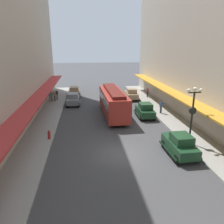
{
  "coord_description": "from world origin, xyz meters",
  "views": [
    {
      "loc": [
        -2.81,
        -16.11,
        8.66
      ],
      "look_at": [
        0.0,
        6.0,
        1.8
      ],
      "focal_mm": 34.79,
      "sensor_mm": 36.0,
      "label": 1
    }
  ],
  "objects": [
    {
      "name": "ground_plane",
      "position": [
        0.0,
        0.0,
        0.0
      ],
      "size": [
        200.0,
        200.0,
        0.0
      ],
      "primitive_type": "plane",
      "color": "#424244"
    },
    {
      "name": "sidewalk_left",
      "position": [
        -7.5,
        0.0,
        0.07
      ],
      "size": [
        3.0,
        60.0,
        0.15
      ],
      "primitive_type": "cube",
      "color": "#99968E",
      "rests_on": "ground"
    },
    {
      "name": "sidewalk_right",
      "position": [
        7.5,
        0.0,
        0.07
      ],
      "size": [
        3.0,
        60.0,
        0.15
      ],
      "primitive_type": "cube",
      "color": "#99968E",
      "rests_on": "ground"
    },
    {
      "name": "parked_car_0",
      "position": [
        -4.65,
        21.51,
        0.94
      ],
      "size": [
        2.29,
        4.31,
        1.84
      ],
      "color": "#997F5B",
      "rests_on": "ground"
    },
    {
      "name": "parked_car_1",
      "position": [
        4.74,
        -0.77,
        0.94
      ],
      "size": [
        2.2,
        4.28,
        1.84
      ],
      "color": "#193D23",
      "rests_on": "ground"
    },
    {
      "name": "parked_car_2",
      "position": [
        4.56,
        9.17,
        0.94
      ],
      "size": [
        2.19,
        4.28,
        1.84
      ],
      "color": "#193D23",
      "rests_on": "ground"
    },
    {
      "name": "parked_car_3",
      "position": [
        -4.59,
        16.17,
        0.94
      ],
      "size": [
        2.21,
        4.29,
        1.84
      ],
      "color": "slate",
      "rests_on": "ground"
    },
    {
      "name": "parked_car_4",
      "position": [
        4.85,
        18.6,
        0.94
      ],
      "size": [
        2.19,
        4.28,
        1.84
      ],
      "color": "#997F5B",
      "rests_on": "ground"
    },
    {
      "name": "streetcar",
      "position": [
        0.69,
        10.23,
        1.9
      ],
      "size": [
        2.78,
        9.67,
        3.46
      ],
      "color": "#A52D23",
      "rests_on": "ground"
    },
    {
      "name": "lamp_post_with_clock",
      "position": [
        6.4,
        0.87,
        2.99
      ],
      "size": [
        1.42,
        0.44,
        5.16
      ],
      "color": "black",
      "rests_on": "sidewalk_right"
    },
    {
      "name": "fire_hydrant",
      "position": [
        -6.35,
        3.52,
        0.56
      ],
      "size": [
        0.24,
        0.24,
        0.82
      ],
      "color": "#B21E19",
      "rests_on": "sidewalk_left"
    },
    {
      "name": "pedestrian_0",
      "position": [
        -8.05,
        18.34,
        0.99
      ],
      "size": [
        0.36,
        0.24,
        1.64
      ],
      "color": "#4C4238",
      "rests_on": "sidewalk_left"
    },
    {
      "name": "pedestrian_1",
      "position": [
        -8.37,
        18.3,
        1.01
      ],
      "size": [
        0.36,
        0.28,
        1.67
      ],
      "color": "slate",
      "rests_on": "sidewalk_left"
    },
    {
      "name": "pedestrian_2",
      "position": [
        6.96,
        10.06,
        1.01
      ],
      "size": [
        0.36,
        0.28,
        1.67
      ],
      "color": "#2D2D33",
      "rests_on": "sidewalk_right"
    },
    {
      "name": "pedestrian_3",
      "position": [
        -7.62,
        18.43,
        1.01
      ],
      "size": [
        0.36,
        0.28,
        1.67
      ],
      "color": "#2D2D33",
      "rests_on": "sidewalk_left"
    },
    {
      "name": "pedestrian_4",
      "position": [
        -7.35,
        19.39,
        0.99
      ],
      "size": [
        0.36,
        0.24,
        1.64
      ],
      "color": "slate",
      "rests_on": "sidewalk_left"
    },
    {
      "name": "pedestrian_5",
      "position": [
        7.81,
        19.26,
        0.99
      ],
      "size": [
        0.36,
        0.24,
        1.64
      ],
      "color": "#2D2D33",
      "rests_on": "sidewalk_right"
    }
  ]
}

